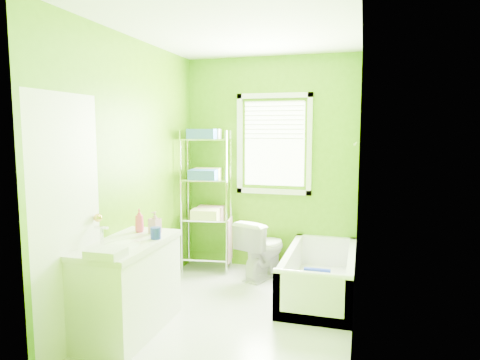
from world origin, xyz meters
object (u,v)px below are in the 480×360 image
(bathtub, at_px, (319,282))
(wire_shelf_unit, at_px, (208,184))
(vanity, at_px, (128,284))
(toilet, at_px, (262,248))

(bathtub, relative_size, wire_shelf_unit, 0.87)
(vanity, height_order, wire_shelf_unit, wire_shelf_unit)
(toilet, bearing_deg, bathtub, 169.70)
(toilet, distance_m, wire_shelf_unit, 1.01)
(bathtub, height_order, vanity, vanity)
(toilet, bearing_deg, vanity, 84.34)
(bathtub, height_order, wire_shelf_unit, wire_shelf_unit)
(vanity, xyz_separation_m, wire_shelf_unit, (0.08, 1.75, 0.64))
(vanity, distance_m, wire_shelf_unit, 1.86)
(bathtub, height_order, toilet, toilet)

